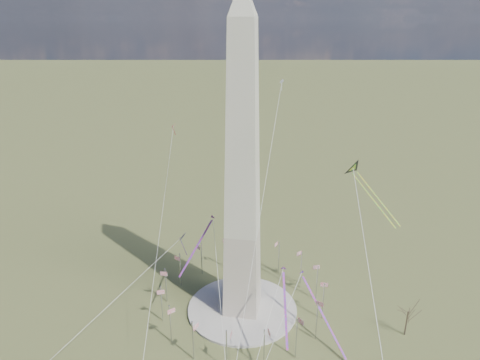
# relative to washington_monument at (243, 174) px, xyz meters

# --- Properties ---
(ground) EXTENTS (2000.00, 2000.00, 0.00)m
(ground) POSITION_rel_washington_monument_xyz_m (0.00, 0.00, -47.95)
(ground) COLOR #4F572B
(ground) RESTS_ON ground
(plaza) EXTENTS (36.00, 36.00, 0.80)m
(plaza) POSITION_rel_washington_monument_xyz_m (0.00, 0.00, -47.55)
(plaza) COLOR #B0A8A1
(plaza) RESTS_ON ground
(washington_monument) EXTENTS (15.56, 15.56, 100.00)m
(washington_monument) POSITION_rel_washington_monument_xyz_m (0.00, 0.00, 0.00)
(washington_monument) COLOR #AC9F90
(washington_monument) RESTS_ON plaza
(flagpole_ring) EXTENTS (54.40, 54.40, 13.00)m
(flagpole_ring) POSITION_rel_washington_monument_xyz_m (-0.00, -0.00, -40.68)
(flagpole_ring) COLOR silver
(flagpole_ring) RESTS_ON ground
(tree_near) EXTENTS (7.33, 7.33, 12.82)m
(tree_near) POSITION_rel_washington_monument_xyz_m (50.83, -3.58, -38.81)
(tree_near) COLOR #48342C
(tree_near) RESTS_ON ground
(kite_delta_black) EXTENTS (17.06, 16.53, 15.94)m
(kite_delta_black) POSITION_rel_washington_monument_xyz_m (32.87, 8.04, -0.26)
(kite_delta_black) COLOR black
(kite_delta_black) RESTS_ON ground
(kite_diamond_purple) EXTENTS (1.94, 3.03, 9.34)m
(kite_diamond_purple) POSITION_rel_washington_monument_xyz_m (-22.71, 10.61, -29.29)
(kite_diamond_purple) COLOR navy
(kite_diamond_purple) RESTS_ON ground
(kite_streamer_left) EXTENTS (3.99, 18.95, 13.05)m
(kite_streamer_left) POSITION_rel_washington_monument_xyz_m (14.63, -18.16, -28.09)
(kite_streamer_left) COLOR red
(kite_streamer_left) RESTS_ON ground
(kite_streamer_mid) EXTENTS (7.79, 18.24, 13.08)m
(kite_streamer_mid) POSITION_rel_washington_monument_xyz_m (-13.22, 0.09, -22.57)
(kite_streamer_mid) COLOR red
(kite_streamer_mid) RESTS_ON ground
(kite_streamer_right) EXTENTS (15.22, 19.86, 16.27)m
(kite_streamer_right) POSITION_rel_washington_monument_xyz_m (23.48, -5.63, -37.40)
(kite_streamer_right) COLOR red
(kite_streamer_right) RESTS_ON ground
(kite_small_red) EXTENTS (1.34, 2.18, 4.96)m
(kite_small_red) POSITION_rel_washington_monument_xyz_m (-34.22, 41.51, 2.76)
(kite_small_red) COLOR red
(kite_small_red) RESTS_ON ground
(kite_small_white) EXTENTS (1.55, 1.38, 4.18)m
(kite_small_white) POSITION_rel_washington_monument_xyz_m (7.35, 44.07, 20.43)
(kite_small_white) COLOR white
(kite_small_white) RESTS_ON ground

